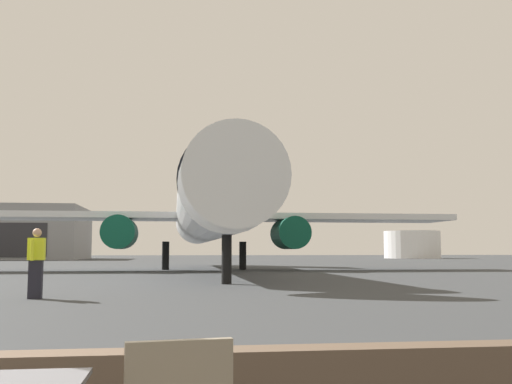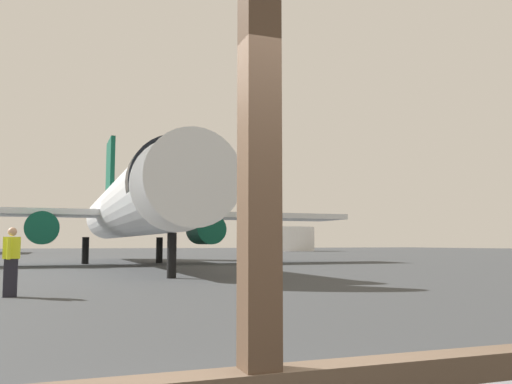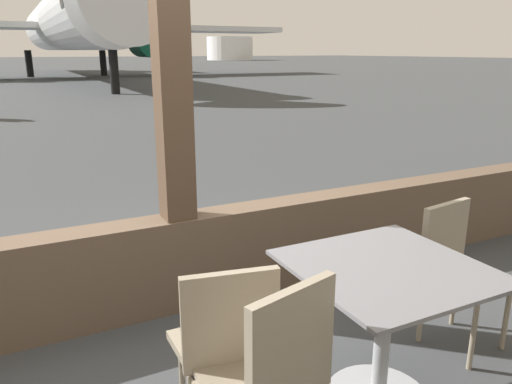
% 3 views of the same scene
% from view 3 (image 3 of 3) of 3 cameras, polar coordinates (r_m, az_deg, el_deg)
% --- Properties ---
extents(ground_plane, '(220.00, 220.00, 0.00)m').
position_cam_3_polar(ground_plane, '(43.07, -25.99, 12.20)').
color(ground_plane, '#383A3D').
extents(window_frame, '(9.00, 0.24, 3.51)m').
position_cam_3_polar(window_frame, '(3.21, -9.43, 7.10)').
color(window_frame, brown).
rests_on(window_frame, ground).
extents(dining_table, '(0.85, 0.85, 0.75)m').
position_cam_3_polar(dining_table, '(2.55, 14.57, -14.21)').
color(dining_table, slate).
rests_on(dining_table, ground).
extents(cafe_chair_window_left, '(0.44, 0.44, 0.86)m').
position_cam_3_polar(cafe_chair_window_left, '(3.18, 22.26, -7.48)').
color(cafe_chair_window_left, gray).
rests_on(cafe_chair_window_left, ground).
extents(cafe_chair_aisle_left, '(0.45, 0.45, 0.89)m').
position_cam_3_polar(cafe_chair_aisle_left, '(2.20, -3.46, -16.72)').
color(cafe_chair_aisle_left, gray).
rests_on(cafe_chair_aisle_left, ground).
extents(cafe_chair_aisle_right, '(0.47, 0.47, 0.96)m').
position_cam_3_polar(cafe_chair_aisle_right, '(1.94, 1.91, -20.39)').
color(cafe_chair_aisle_right, gray).
rests_on(cafe_chair_aisle_right, ground).
extents(airplane, '(30.39, 32.92, 10.30)m').
position_cam_3_polar(airplane, '(34.15, -20.83, 18.06)').
color(airplane, silver).
rests_on(airplane, ground).
extents(fuel_storage_tank, '(8.44, 8.44, 4.15)m').
position_cam_3_polar(fuel_storage_tank, '(94.93, -3.04, 16.25)').
color(fuel_storage_tank, white).
rests_on(fuel_storage_tank, ground).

